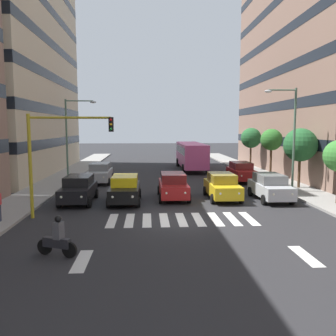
% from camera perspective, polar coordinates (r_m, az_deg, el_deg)
% --- Properties ---
extents(ground_plane, '(180.00, 180.00, 0.00)m').
position_cam_1_polar(ground_plane, '(18.58, 2.18, -8.36)').
color(ground_plane, '#262628').
extents(building_left_block_0, '(8.88, 25.87, 27.55)m').
position_cam_1_polar(building_left_block_0, '(41.37, 22.82, 18.64)').
color(building_left_block_0, '#846656').
rests_on(building_left_block_0, ground_plane).
extents(building_right_block_0, '(8.88, 23.36, 29.47)m').
position_cam_1_polar(building_right_block_0, '(41.38, -24.39, 19.93)').
color(building_right_block_0, beige).
rests_on(building_right_block_0, ground_plane).
extents(crosswalk_markings, '(7.65, 2.80, 0.01)m').
position_cam_1_polar(crosswalk_markings, '(18.58, 2.18, -8.35)').
color(crosswalk_markings, silver).
rests_on(crosswalk_markings, ground_plane).
extents(lane_arrow_0, '(0.50, 2.20, 0.01)m').
position_cam_1_polar(lane_arrow_0, '(14.51, 21.41, -13.14)').
color(lane_arrow_0, silver).
rests_on(lane_arrow_0, ground_plane).
extents(lane_arrow_1, '(0.50, 2.20, 0.01)m').
position_cam_1_polar(lane_arrow_1, '(13.47, -13.79, -14.42)').
color(lane_arrow_1, silver).
rests_on(lane_arrow_1, ground_plane).
extents(car_0, '(2.02, 4.44, 1.72)m').
position_cam_1_polar(car_0, '(24.27, 16.24, -2.94)').
color(car_0, '#B2B7BC').
rests_on(car_0, ground_plane).
extents(car_1, '(2.02, 4.44, 1.72)m').
position_cam_1_polar(car_1, '(23.83, 8.76, -2.92)').
color(car_1, gold).
rests_on(car_1, ground_plane).
extents(car_2, '(2.02, 4.44, 1.72)m').
position_cam_1_polar(car_2, '(23.72, 0.84, -2.89)').
color(car_2, maroon).
rests_on(car_2, ground_plane).
extents(car_3, '(2.02, 4.44, 1.72)m').
position_cam_1_polar(car_3, '(22.70, -7.01, -3.37)').
color(car_3, black).
rests_on(car_3, ground_plane).
extents(car_4, '(2.02, 4.44, 1.72)m').
position_cam_1_polar(car_4, '(23.22, -14.30, -3.30)').
color(car_4, black).
rests_on(car_4, ground_plane).
extents(car_row2_0, '(2.02, 4.44, 1.72)m').
position_cam_1_polar(car_row2_0, '(31.04, -10.99, -0.76)').
color(car_row2_0, '#B2B7BC').
rests_on(car_row2_0, ground_plane).
extents(car_row2_1, '(2.02, 4.44, 1.72)m').
position_cam_1_polar(car_row2_1, '(31.97, 11.82, -0.57)').
color(car_row2_1, maroon).
rests_on(car_row2_1, ground_plane).
extents(bus_behind_traffic, '(2.78, 10.50, 3.00)m').
position_cam_1_polar(bus_behind_traffic, '(40.22, 3.76, 2.40)').
color(bus_behind_traffic, '#DB5193').
rests_on(bus_behind_traffic, ground_plane).
extents(motorcycle_with_rider, '(1.61, 0.73, 1.57)m').
position_cam_1_polar(motorcycle_with_rider, '(13.95, -17.53, -11.00)').
color(motorcycle_with_rider, black).
rests_on(motorcycle_with_rider, ground_plane).
extents(traffic_light_gantry, '(4.45, 0.36, 5.50)m').
position_cam_1_polar(traffic_light_gantry, '(19.28, -17.97, 3.05)').
color(traffic_light_gantry, '#AD991E').
rests_on(traffic_light_gantry, ground_plane).
extents(street_lamp_left, '(2.38, 0.28, 7.45)m').
position_cam_1_polar(street_lamp_left, '(26.95, 19.17, 5.87)').
color(street_lamp_left, '#4C6B56').
rests_on(street_lamp_left, sidewalk_left).
extents(street_lamp_right, '(2.76, 0.28, 7.11)m').
position_cam_1_polar(street_lamp_right, '(32.31, -15.41, 5.82)').
color(street_lamp_right, '#4C6B56').
rests_on(street_lamp_right, sidewalk_right).
extents(street_tree_1, '(2.57, 2.57, 4.60)m').
position_cam_1_polar(street_tree_1, '(28.89, 20.69, 3.51)').
color(street_tree_1, '#513823').
rests_on(street_tree_1, sidewalk_left).
extents(street_tree_2, '(2.00, 2.00, 4.53)m').
position_cam_1_polar(street_tree_2, '(33.84, 16.45, 4.38)').
color(street_tree_2, '#513823').
rests_on(street_tree_2, sidewalk_left).
extents(street_tree_3, '(2.24, 2.24, 4.61)m').
position_cam_1_polar(street_tree_3, '(40.32, 13.34, 4.75)').
color(street_tree_3, '#513823').
rests_on(street_tree_3, sidewalk_left).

